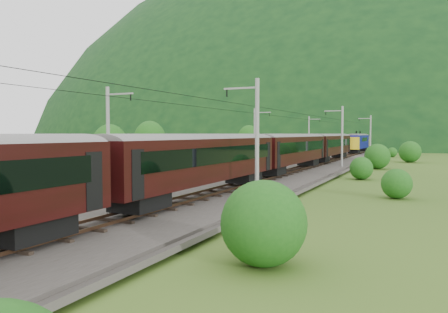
% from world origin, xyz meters
% --- Properties ---
extents(ground, '(600.00, 600.00, 0.00)m').
position_xyz_m(ground, '(0.00, 0.00, 0.00)').
color(ground, '#334F18').
rests_on(ground, ground).
extents(railbed, '(14.00, 220.00, 0.30)m').
position_xyz_m(railbed, '(0.00, 10.00, 0.15)').
color(railbed, '#38332D').
rests_on(railbed, ground).
extents(track_left, '(2.40, 220.00, 0.27)m').
position_xyz_m(track_left, '(-2.40, 10.00, 0.37)').
color(track_left, '#543624').
rests_on(track_left, railbed).
extents(track_right, '(2.40, 220.00, 0.27)m').
position_xyz_m(track_right, '(2.40, 10.00, 0.37)').
color(track_right, '#543624').
rests_on(track_right, railbed).
extents(catenary_left, '(2.54, 192.28, 8.00)m').
position_xyz_m(catenary_left, '(-6.12, 32.00, 4.50)').
color(catenary_left, gray).
rests_on(catenary_left, railbed).
extents(catenary_right, '(2.54, 192.28, 8.00)m').
position_xyz_m(catenary_right, '(6.12, 32.00, 4.50)').
color(catenary_right, gray).
rests_on(catenary_right, railbed).
extents(overhead_wires, '(4.83, 198.00, 0.03)m').
position_xyz_m(overhead_wires, '(0.00, 10.00, 7.10)').
color(overhead_wires, black).
rests_on(overhead_wires, ground).
extents(mountain_main, '(504.00, 360.00, 244.00)m').
position_xyz_m(mountain_main, '(0.00, 260.00, 0.00)').
color(mountain_main, black).
rests_on(mountain_main, ground).
extents(mountain_ridge, '(336.00, 280.00, 132.00)m').
position_xyz_m(mountain_ridge, '(-120.00, 300.00, 0.00)').
color(mountain_ridge, black).
rests_on(mountain_ridge, ground).
extents(train, '(2.87, 138.20, 4.99)m').
position_xyz_m(train, '(2.40, 10.47, 3.42)').
color(train, black).
rests_on(train, ground).
extents(hazard_post_near, '(0.17, 0.17, 1.57)m').
position_xyz_m(hazard_post_near, '(-0.65, 36.20, 1.08)').
color(hazard_post_near, red).
rests_on(hazard_post_near, railbed).
extents(hazard_post_far, '(0.16, 0.16, 1.50)m').
position_xyz_m(hazard_post_far, '(0.36, 55.68, 1.05)').
color(hazard_post_far, red).
rests_on(hazard_post_far, railbed).
extents(signal, '(0.24, 0.24, 2.13)m').
position_xyz_m(signal, '(-4.57, 53.41, 1.55)').
color(signal, black).
rests_on(signal, railbed).
extents(vegetation_left, '(12.63, 145.83, 6.42)m').
position_xyz_m(vegetation_left, '(-14.51, 14.16, 2.58)').
color(vegetation_left, '#1C5416').
rests_on(vegetation_left, ground).
extents(vegetation_right, '(6.83, 109.80, 3.11)m').
position_xyz_m(vegetation_right, '(11.84, 15.06, 1.33)').
color(vegetation_right, '#1C5416').
rests_on(vegetation_right, ground).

